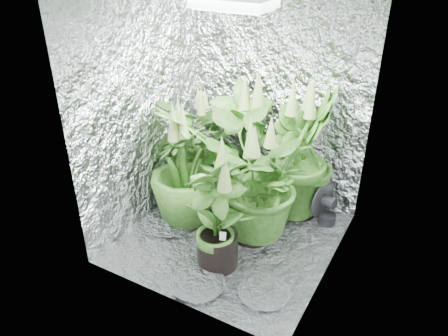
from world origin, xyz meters
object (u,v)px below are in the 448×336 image
at_px(circulation_fan, 325,206).
at_px(plant_e, 255,184).
at_px(plant_b, 242,147).
at_px(plant_c, 303,156).
at_px(grow_lamp, 234,1).
at_px(plant_f, 217,214).
at_px(plant_a, 197,145).
at_px(plant_d, 184,168).

bearing_deg(circulation_fan, plant_e, -117.05).
height_order(plant_b, plant_c, plant_c).
bearing_deg(plant_b, plant_c, 4.20).
height_order(grow_lamp, plant_c, grow_lamp).
distance_m(plant_b, plant_c, 0.55).
distance_m(plant_b, plant_e, 0.59).
height_order(plant_b, plant_f, plant_b).
relative_size(grow_lamp, plant_a, 0.45).
bearing_deg(circulation_fan, plant_d, -137.04).
bearing_deg(plant_a, plant_d, -71.34).
relative_size(grow_lamp, circulation_fan, 1.33).
distance_m(plant_b, plant_d, 0.60).
height_order(plant_c, plant_d, plant_c).
xyz_separation_m(plant_e, circulation_fan, (0.44, 0.49, -0.34)).
relative_size(plant_d, circulation_fan, 2.97).
relative_size(plant_b, plant_c, 0.96).
bearing_deg(plant_b, plant_a, -166.04).
height_order(plant_a, circulation_fan, plant_a).
bearing_deg(plant_f, circulation_fan, 60.05).
xyz_separation_m(grow_lamp, plant_e, (0.15, 0.09, -1.32)).
height_order(plant_a, plant_b, plant_b).
xyz_separation_m(plant_b, plant_d, (-0.26, -0.54, -0.03)).
distance_m(plant_d, plant_e, 0.61).
bearing_deg(grow_lamp, plant_e, 31.61).
bearing_deg(plant_c, plant_d, -144.06).
distance_m(plant_a, plant_f, 1.05).
height_order(plant_a, plant_f, plant_a).
xyz_separation_m(grow_lamp, plant_c, (0.34, 0.61, -1.26)).
xyz_separation_m(grow_lamp, plant_f, (0.06, -0.34, -1.37)).
distance_m(plant_c, plant_e, 0.55).
distance_m(plant_b, plant_f, 0.95).
distance_m(plant_a, plant_c, 0.97).
distance_m(grow_lamp, plant_f, 1.41).
distance_m(plant_e, circulation_fan, 0.74).
relative_size(plant_a, circulation_fan, 2.96).
relative_size(grow_lamp, plant_c, 0.41).
distance_m(grow_lamp, plant_a, 1.53).
bearing_deg(plant_f, plant_e, 78.64).
distance_m(plant_c, plant_d, 0.99).
relative_size(plant_a, plant_e, 0.97).
distance_m(plant_f, circulation_fan, 1.10).
bearing_deg(plant_d, plant_a, 108.66).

